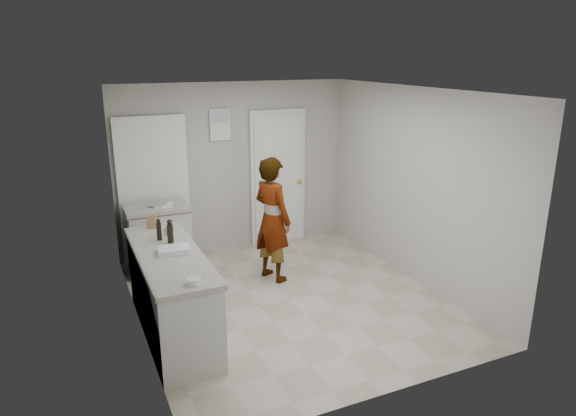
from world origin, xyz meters
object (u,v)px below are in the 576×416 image
cake_mix_box (152,221)px  spice_jar (167,231)px  baking_dish (174,250)px  oil_cruet_b (159,230)px  egg_bowl (193,281)px  person (272,219)px  oil_cruet_a (170,232)px

cake_mix_box → spice_jar: size_ratio=2.00×
baking_dish → oil_cruet_b: bearing=98.0°
spice_jar → egg_bowl: 1.40m
person → baking_dish: person is taller
cake_mix_box → egg_bowl: cake_mix_box is taller
person → oil_cruet_a: 1.57m
baking_dish → egg_bowl: 0.82m
person → cake_mix_box: 1.54m
person → cake_mix_box: person is taller
person → spice_jar: 1.45m
egg_bowl → oil_cruet_a: bearing=88.3°
oil_cruet_a → baking_dish: (-0.03, -0.29, -0.10)m
person → cake_mix_box: size_ratio=9.99×
oil_cruet_a → oil_cruet_b: 0.17m
person → oil_cruet_a: size_ratio=6.16×
oil_cruet_a → egg_bowl: bearing=-91.7°
oil_cruet_a → oil_cruet_b: oil_cruet_a is taller
cake_mix_box → oil_cruet_b: 0.43m
spice_jar → oil_cruet_a: (-0.02, -0.29, 0.09)m
spice_jar → egg_bowl: size_ratio=0.62×
spice_jar → baking_dish: spice_jar is taller
oil_cruet_a → oil_cruet_b: bearing=122.9°
spice_jar → oil_cruet_b: (-0.11, -0.15, 0.08)m
spice_jar → baking_dish: size_ratio=0.24×
person → spice_jar: size_ratio=19.95×
baking_dish → egg_bowl: baking_dish is taller
cake_mix_box → egg_bowl: size_ratio=1.23×
spice_jar → oil_cruet_a: 0.30m
cake_mix_box → baking_dish: bearing=-64.2°
cake_mix_box → oil_cruet_b: oil_cruet_b is taller
oil_cruet_a → spice_jar: bearing=86.3°
spice_jar → oil_cruet_b: oil_cruet_b is taller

